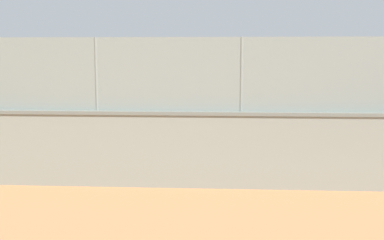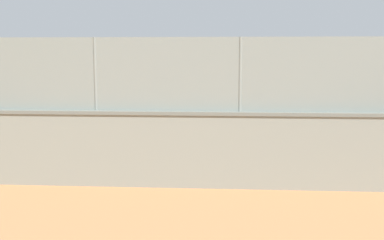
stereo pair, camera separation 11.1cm
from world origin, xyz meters
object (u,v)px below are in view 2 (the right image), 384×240
(player_crossing_court, at_px, (345,111))
(courtside_bench, at_px, (297,153))
(sports_ball, at_px, (64,124))
(player_foreground_swinging, at_px, (39,115))

(player_crossing_court, height_order, courtside_bench, player_crossing_court)
(player_crossing_court, xyz_separation_m, sports_ball, (9.58, 2.86, -0.14))
(player_foreground_swinging, relative_size, courtside_bench, 1.05)
(player_foreground_swinging, xyz_separation_m, sports_ball, (-1.13, 0.85, -0.17))
(sports_ball, distance_m, courtside_bench, 7.32)
(sports_ball, bearing_deg, courtside_bench, 161.53)
(player_foreground_swinging, bearing_deg, sports_ball, 143.18)
(player_foreground_swinging, distance_m, player_crossing_court, 10.90)
(courtside_bench, bearing_deg, player_crossing_court, -117.09)
(player_crossing_court, distance_m, courtside_bench, 5.84)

